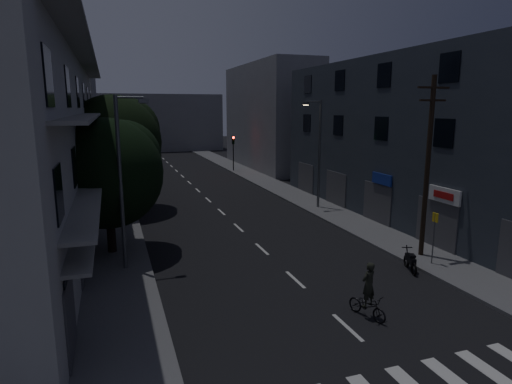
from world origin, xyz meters
TOP-DOWN VIEW (x-y plane):
  - ground at (0.00, 25.00)m, footprint 160.00×160.00m
  - sidewalk_left at (-7.50, 25.00)m, footprint 3.00×90.00m
  - sidewalk_right at (7.50, 25.00)m, footprint 3.00×90.00m
  - lane_markings at (0.00, 31.25)m, footprint 0.15×60.50m
  - building_left at (-11.98, 18.00)m, footprint 7.00×36.00m
  - building_right at (11.99, 14.00)m, footprint 6.19×28.00m
  - building_far_left at (-12.00, 48.00)m, footprint 6.00×20.00m
  - building_far_right at (12.00, 42.00)m, footprint 6.00×20.00m
  - building_far_end at (0.00, 70.00)m, footprint 24.00×8.00m
  - tree_near at (-7.69, 12.83)m, footprint 5.67×5.67m
  - tree_mid at (-7.20, 22.64)m, footprint 6.83×6.83m
  - tree_far at (-7.39, 35.12)m, footprint 4.99×4.99m
  - traffic_signal_far_right at (6.48, 39.57)m, footprint 0.28×0.37m
  - traffic_signal_far_left at (-6.39, 38.65)m, footprint 0.28×0.37m
  - street_lamp_left_near at (-7.06, 10.09)m, footprint 1.51×0.25m
  - street_lamp_right at (7.17, 18.67)m, footprint 1.51×0.25m
  - street_lamp_left_far at (-7.04, 30.12)m, footprint 1.51×0.25m
  - utility_pole at (7.35, 7.13)m, footprint 1.80×0.24m
  - bus_stop_sign at (6.98, 5.90)m, footprint 0.06×0.35m
  - motorcycle at (5.60, 5.76)m, footprint 0.79×1.66m
  - cyclist at (1.07, 2.43)m, footprint 1.07×1.78m

SIDE VIEW (x-z plane):
  - ground at x=0.00m, z-range 0.00..0.00m
  - lane_markings at x=0.00m, z-range 0.00..0.01m
  - sidewalk_left at x=-7.50m, z-range 0.00..0.15m
  - sidewalk_right at x=7.50m, z-range 0.00..0.15m
  - motorcycle at x=5.60m, z-range -0.12..0.99m
  - cyclist at x=1.07m, z-range -0.35..1.78m
  - bus_stop_sign at x=6.98m, z-range 0.63..3.15m
  - traffic_signal_far_right at x=6.48m, z-range 1.05..5.15m
  - traffic_signal_far_left at x=-6.39m, z-range 1.05..5.15m
  - tree_far at x=-7.39m, z-range 0.93..7.10m
  - tree_near at x=-7.69m, z-range 1.03..8.02m
  - street_lamp_left_near at x=-7.06m, z-range 0.60..8.60m
  - street_lamp_right at x=7.17m, z-range 0.60..8.60m
  - street_lamp_left_far at x=-7.04m, z-range 0.60..8.60m
  - utility_pole at x=7.35m, z-range 0.37..9.37m
  - building_far_end at x=0.00m, z-range 0.00..10.00m
  - tree_mid at x=-7.20m, z-range 1.20..9.61m
  - building_right at x=11.99m, z-range 0.00..11.00m
  - building_far_right at x=12.00m, z-range 0.00..13.00m
  - building_left at x=-11.98m, z-range -0.01..13.99m
  - building_far_left at x=-12.00m, z-range 0.00..16.00m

